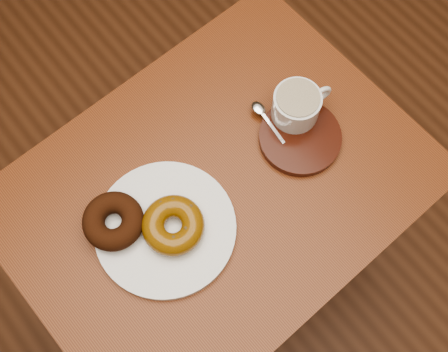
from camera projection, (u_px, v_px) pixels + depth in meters
ground at (298, 210)px, 1.69m from camera, size 6.00×6.00×0.00m
cafe_table at (216, 206)px, 1.09m from camera, size 0.74×0.57×0.68m
donut_plate at (165, 229)px, 0.96m from camera, size 0.25×0.25×0.01m
donut_cinnamon at (113, 221)px, 0.93m from camera, size 0.13×0.13×0.04m
donut_caramel at (173, 225)px, 0.93m from camera, size 0.12×0.12×0.04m
saucer at (300, 137)px, 1.02m from camera, size 0.16×0.16×0.02m
coffee_cup at (297, 105)px, 1.00m from camera, size 0.11×0.09×0.06m
teaspoon at (261, 112)px, 1.02m from camera, size 0.02×0.10×0.01m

